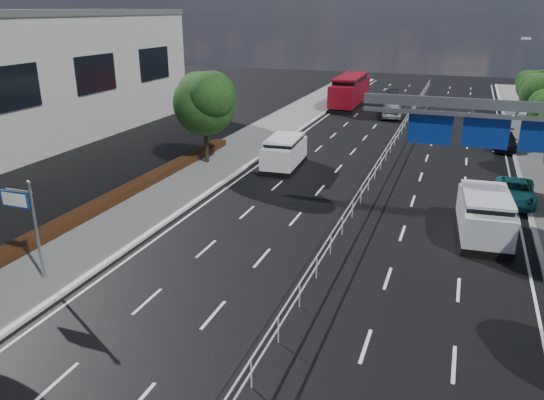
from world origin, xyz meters
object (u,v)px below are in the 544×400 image
(near_car_silver, at_px, (392,110))
(silver_minivan, at_px, (484,215))
(red_bus, at_px, (350,90))
(parked_car_dark, at_px, (504,141))
(white_minivan, at_px, (284,153))
(near_car_dark, at_px, (392,94))
(parked_car_teal, at_px, (515,192))
(toilet_sign, at_px, (25,213))
(overhead_gantry, at_px, (504,128))

(near_car_silver, bearing_deg, silver_minivan, 99.59)
(red_bus, height_order, parked_car_dark, red_bus)
(white_minivan, relative_size, silver_minivan, 0.93)
(near_car_dark, bearing_deg, parked_car_teal, 101.89)
(parked_car_dark, bearing_deg, toilet_sign, -122.26)
(red_bus, bearing_deg, parked_car_dark, -45.48)
(parked_car_teal, bearing_deg, overhead_gantry, -101.41)
(red_bus, height_order, silver_minivan, red_bus)
(overhead_gantry, relative_size, red_bus, 0.89)
(overhead_gantry, bearing_deg, parked_car_teal, 76.93)
(overhead_gantry, height_order, parked_car_teal, overhead_gantry)
(near_car_dark, xyz_separation_m, silver_minivan, (9.98, -40.82, 0.44))
(parked_car_teal, bearing_deg, white_minivan, 173.07)
(near_car_dark, distance_m, silver_minivan, 42.02)
(near_car_dark, height_order, silver_minivan, silver_minivan)
(near_car_dark, bearing_deg, toilet_sign, 75.07)
(near_car_dark, distance_m, parked_car_teal, 36.93)
(toilet_sign, xyz_separation_m, silver_minivan, (17.45, 10.95, -1.85))
(toilet_sign, height_order, overhead_gantry, overhead_gantry)
(near_car_silver, height_order, near_car_dark, near_car_silver)
(near_car_silver, relative_size, parked_car_teal, 1.04)
(silver_minivan, bearing_deg, parked_car_dark, 80.12)
(toilet_sign, bearing_deg, white_minivan, 76.75)
(near_car_silver, bearing_deg, parked_car_teal, 107.16)
(white_minivan, xyz_separation_m, near_car_dark, (3.00, 32.77, -0.41))
(red_bus, relative_size, near_car_silver, 2.39)
(parked_car_teal, distance_m, parked_car_dark, 13.23)
(red_bus, height_order, parked_car_teal, red_bus)
(overhead_gantry, bearing_deg, white_minivan, 145.90)
(red_bus, xyz_separation_m, near_car_silver, (5.60, -5.50, -0.97))
(toilet_sign, relative_size, red_bus, 0.38)
(red_bus, bearing_deg, toilet_sign, -95.36)
(near_car_dark, relative_size, parked_car_teal, 0.87)
(near_car_dark, relative_size, parked_car_dark, 0.90)
(white_minivan, height_order, parked_car_dark, white_minivan)
(red_bus, relative_size, near_car_dark, 2.88)
(white_minivan, xyz_separation_m, near_car_silver, (4.59, 21.00, -0.25))
(toilet_sign, relative_size, near_car_dark, 1.08)
(red_bus, bearing_deg, parked_car_teal, -62.22)
(overhead_gantry, distance_m, silver_minivan, 4.60)
(white_minivan, height_order, red_bus, red_bus)
(parked_car_teal, bearing_deg, near_car_dark, 110.26)
(parked_car_teal, bearing_deg, silver_minivan, -105.54)
(silver_minivan, height_order, parked_car_dark, silver_minivan)
(overhead_gantry, distance_m, parked_car_teal, 8.50)
(toilet_sign, xyz_separation_m, white_minivan, (4.47, 19.00, -1.87))
(near_car_dark, relative_size, silver_minivan, 0.72)
(toilet_sign, distance_m, parked_car_dark, 35.72)
(toilet_sign, bearing_deg, overhead_gantry, 29.60)
(silver_minivan, bearing_deg, red_bus, 107.57)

